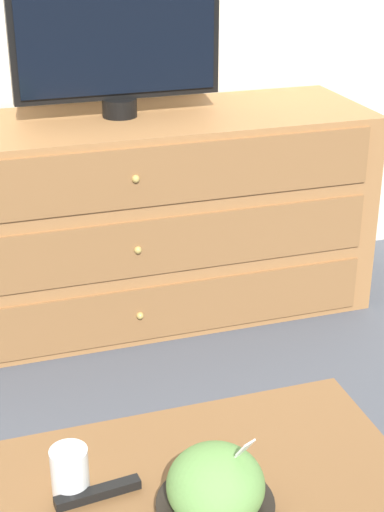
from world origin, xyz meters
TOP-DOWN VIEW (x-y plane):
  - ground_plane at (0.00, 0.00)m, footprint 12.00×12.00m
  - dresser at (0.04, -0.28)m, footprint 1.70×0.53m
  - tv at (0.06, -0.25)m, footprint 0.67×0.11m
  - takeout_bowl at (-0.13, -1.75)m, footprint 0.20×0.20m
  - drink_cup at (-0.35, -1.62)m, footprint 0.07×0.07m
  - remote_control at (-0.31, -1.65)m, footprint 0.15×0.04m

SIDE VIEW (x-z plane):
  - ground_plane at x=0.00m, z-range 0.00..0.00m
  - dresser at x=0.04m, z-range 0.00..0.70m
  - remote_control at x=-0.31m, z-range 0.40..0.42m
  - drink_cup at x=-0.35m, z-range 0.40..0.48m
  - takeout_bowl at x=-0.13m, z-range 0.37..0.54m
  - tv at x=0.06m, z-range 0.72..1.19m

